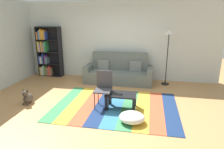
% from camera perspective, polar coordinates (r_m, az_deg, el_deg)
% --- Properties ---
extents(ground_plane, '(14.00, 14.00, 0.00)m').
position_cam_1_polar(ground_plane, '(5.03, -2.56, -9.31)').
color(ground_plane, '#B27F4C').
extents(back_wall, '(6.80, 0.10, 2.70)m').
position_cam_1_polar(back_wall, '(7.09, 2.15, 9.63)').
color(back_wall, silver).
rests_on(back_wall, ground_plane).
extents(rug, '(3.04, 2.22, 0.01)m').
position_cam_1_polar(rug, '(5.07, 1.03, -9.03)').
color(rug, '#387F4C').
rests_on(rug, ground_plane).
extents(couch, '(2.26, 0.80, 1.00)m').
position_cam_1_polar(couch, '(6.77, 1.94, 0.54)').
color(couch, '#59605B').
rests_on(couch, ground_plane).
extents(bookshelf, '(0.90, 0.28, 1.83)m').
position_cam_1_polar(bookshelf, '(7.80, -18.14, 5.90)').
color(bookshelf, black).
rests_on(bookshelf, ground_plane).
extents(coffee_table, '(0.73, 0.46, 0.37)m').
position_cam_1_polar(coffee_table, '(4.85, 2.58, -6.32)').
color(coffee_table, black).
rests_on(coffee_table, rug).
extents(pouf, '(0.54, 0.49, 0.22)m').
position_cam_1_polar(pouf, '(4.32, 5.73, -12.17)').
color(pouf, white).
rests_on(pouf, rug).
extents(dog, '(0.22, 0.35, 0.40)m').
position_cam_1_polar(dog, '(5.61, -23.04, -6.11)').
color(dog, '#473D33').
rests_on(dog, ground_plane).
extents(standing_lamp, '(0.32, 0.32, 1.79)m').
position_cam_1_polar(standing_lamp, '(6.57, 15.94, 9.76)').
color(standing_lamp, black).
rests_on(standing_lamp, ground_plane).
extents(tv_remote, '(0.09, 0.16, 0.02)m').
position_cam_1_polar(tv_remote, '(4.81, 2.63, -5.44)').
color(tv_remote, black).
rests_on(tv_remote, coffee_table).
extents(folding_chair, '(0.40, 0.40, 0.90)m').
position_cam_1_polar(folding_chair, '(4.90, -2.41, -3.25)').
color(folding_chair, '#38383D').
rests_on(folding_chair, ground_plane).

